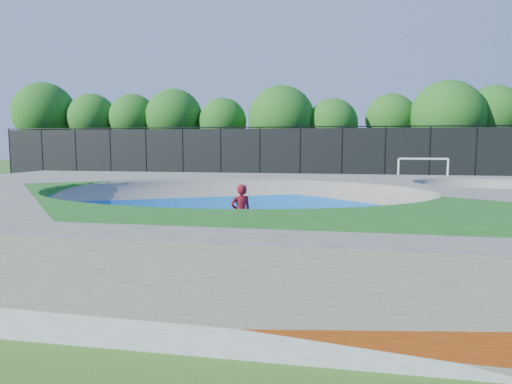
# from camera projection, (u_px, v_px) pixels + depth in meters

# --- Properties ---
(ground) EXTENTS (120.00, 120.00, 0.00)m
(ground) POSITION_uv_depth(u_px,v_px,m) (235.00, 241.00, 12.98)
(ground) COLOR #2E5F1A
(ground) RESTS_ON ground
(skate_deck) EXTENTS (22.00, 14.00, 1.50)m
(skate_deck) POSITION_uv_depth(u_px,v_px,m) (235.00, 215.00, 12.90)
(skate_deck) COLOR gray
(skate_deck) RESTS_ON ground
(skater) EXTENTS (0.71, 0.64, 1.64)m
(skater) POSITION_uv_depth(u_px,v_px,m) (241.00, 213.00, 12.82)
(skater) COLOR red
(skater) RESTS_ON ground
(skateboard) EXTENTS (0.77, 0.61, 0.05)m
(skateboard) POSITION_uv_depth(u_px,v_px,m) (241.00, 241.00, 12.90)
(skateboard) COLOR black
(skateboard) RESTS_ON ground
(soccer_goal) EXTENTS (2.93, 0.12, 1.94)m
(soccer_goal) POSITION_uv_depth(u_px,v_px,m) (423.00, 168.00, 27.20)
(soccer_goal) COLOR silver
(soccer_goal) RESTS_ON ground
(fence) EXTENTS (48.09, 0.09, 4.04)m
(fence) POSITION_uv_depth(u_px,v_px,m) (300.00, 153.00, 33.29)
(fence) COLOR black
(fence) RESTS_ON ground
(treeline) EXTENTS (52.88, 7.27, 8.28)m
(treeline) POSITION_uv_depth(u_px,v_px,m) (297.00, 118.00, 37.65)
(treeline) COLOR #4E3627
(treeline) RESTS_ON ground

